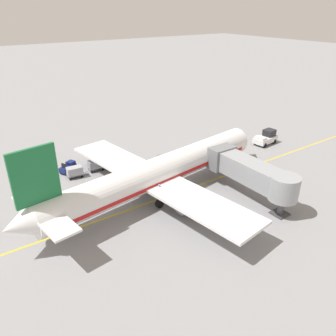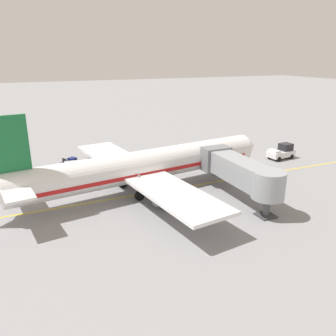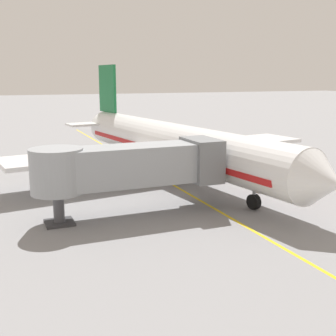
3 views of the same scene
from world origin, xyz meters
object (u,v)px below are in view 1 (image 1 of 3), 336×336
at_px(baggage_cart_third_in_train, 75,171).
at_px(ground_crew_marshaller, 111,166).
at_px(baggage_cart_second_in_train, 96,165).
at_px(ground_crew_loader, 107,193).
at_px(pushback_tractor, 266,138).
at_px(baggage_tug_lead, 123,177).
at_px(parked_airliner, 157,173).
at_px(jet_bridge, 252,172).
at_px(baggage_tug_trailing, 159,162).
at_px(baggage_tug_spare, 68,167).
at_px(baggage_cart_front, 114,159).
at_px(ground_crew_wing_walker, 180,162).

xyz_separation_m(baggage_cart_third_in_train, ground_crew_marshaller, (1.23, 5.03, 0.00)).
xyz_separation_m(baggage_cart_second_in_train, ground_crew_loader, (8.42, -2.21, 0.00)).
relative_size(pushback_tractor, baggage_tug_lead, 1.66).
relative_size(parked_airliner, ground_crew_marshaller, 22.08).
distance_m(jet_bridge, baggage_tug_trailing, 14.91).
bearing_deg(ground_crew_marshaller, pushback_tractor, 78.61).
bearing_deg(baggage_cart_third_in_train, baggage_tug_lead, 44.90).
height_order(baggage_tug_lead, baggage_cart_third_in_train, baggage_tug_lead).
distance_m(baggage_tug_lead, baggage_tug_spare, 8.85).
distance_m(baggage_cart_third_in_train, ground_crew_marshaller, 5.18).
xyz_separation_m(baggage_tug_lead, baggage_tug_trailing, (-1.31, 6.79, 0.00)).
xyz_separation_m(baggage_cart_second_in_train, ground_crew_marshaller, (1.59, 1.69, 0.00)).
relative_size(baggage_tug_lead, baggage_cart_third_in_train, 0.94).
height_order(ground_crew_loader, ground_crew_marshaller, same).
distance_m(baggage_tug_spare, baggage_cart_front, 6.66).
bearing_deg(ground_crew_marshaller, jet_bridge, 34.00).
bearing_deg(parked_airliner, ground_crew_wing_walker, 124.32).
bearing_deg(baggage_tug_trailing, pushback_tractor, 81.60).
height_order(baggage_cart_second_in_train, ground_crew_loader, ground_crew_loader).
bearing_deg(baggage_tug_lead, pushback_tractor, 86.43).
bearing_deg(baggage_tug_trailing, jet_bridge, 17.35).
xyz_separation_m(baggage_tug_lead, ground_crew_loader, (3.08, -3.84, 0.24)).
distance_m(parked_airliner, baggage_cart_third_in_train, 12.97).
bearing_deg(baggage_cart_third_in_train, pushback_tractor, 78.25).
distance_m(baggage_tug_trailing, baggage_cart_second_in_train, 9.33).
bearing_deg(parked_airliner, baggage_cart_third_in_train, -147.56).
bearing_deg(baggage_tug_spare, baggage_cart_front, 75.43).
xyz_separation_m(pushback_tractor, baggage_tug_lead, (-1.69, -27.11, -0.39)).
xyz_separation_m(baggage_tug_spare, ground_crew_marshaller, (3.48, 5.18, 0.24)).
bearing_deg(parked_airliner, baggage_tug_trailing, 145.42).
relative_size(pushback_tractor, baggage_cart_third_in_train, 1.56).
relative_size(parked_airliner, baggage_tug_lead, 13.45).
xyz_separation_m(parked_airliner, ground_crew_wing_walker, (-4.79, 7.02, -2.23)).
distance_m(baggage_cart_front, baggage_cart_third_in_train, 6.33).
xyz_separation_m(parked_airliner, ground_crew_marshaller, (-9.55, -1.82, -2.23)).
bearing_deg(baggage_cart_front, baggage_cart_second_in_train, -85.94).
bearing_deg(pushback_tractor, baggage_tug_spare, -105.48).
bearing_deg(baggage_cart_second_in_train, baggage_cart_third_in_train, -83.77).
relative_size(baggage_tug_spare, ground_crew_loader, 1.64).
bearing_deg(baggage_tug_lead, baggage_tug_spare, -144.75).
bearing_deg(ground_crew_marshaller, ground_crew_loader, -29.77).
bearing_deg(ground_crew_loader, pushback_tractor, 92.56).
xyz_separation_m(pushback_tractor, baggage_tug_spare, (-8.92, -32.22, -0.39)).
bearing_deg(baggage_tug_lead, baggage_cart_second_in_train, -163.11).
distance_m(baggage_cart_front, ground_crew_marshaller, 2.20).
bearing_deg(pushback_tractor, ground_crew_marshaller, -101.39).
relative_size(parked_airliner, baggage_tug_trailing, 13.91).
xyz_separation_m(jet_bridge, baggage_tug_trailing, (-13.99, -4.37, -2.74)).
bearing_deg(baggage_cart_second_in_train, pushback_tractor, 76.24).
xyz_separation_m(baggage_tug_trailing, baggage_tug_spare, (-5.92, -11.89, 0.00)).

